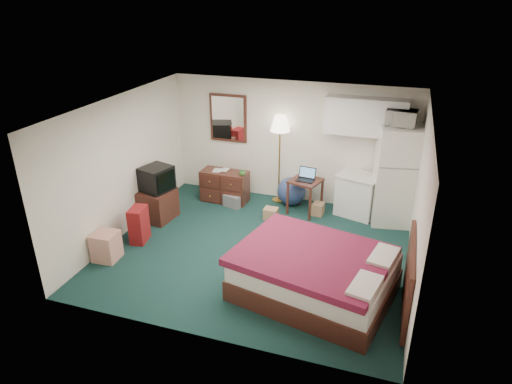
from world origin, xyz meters
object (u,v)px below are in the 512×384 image
(desk, at_px, (305,196))
(suitcase, at_px, (139,225))
(dresser, at_px, (225,186))
(tv_stand, at_px, (157,205))
(fridge, at_px, (396,175))
(kitchen_counter, at_px, (358,196))
(bed, at_px, (315,274))
(floor_lamp, at_px, (279,160))

(desk, xyz_separation_m, suitcase, (-2.54, -2.02, -0.03))
(suitcase, bearing_deg, dresser, 58.87)
(desk, height_order, tv_stand, desk)
(suitcase, bearing_deg, fridge, 18.58)
(dresser, bearing_deg, fridge, 4.82)
(dresser, relative_size, suitcase, 1.51)
(kitchen_counter, distance_m, suitcase, 4.20)
(fridge, bearing_deg, bed, -118.72)
(fridge, distance_m, suitcase, 4.79)
(floor_lamp, xyz_separation_m, kitchen_counter, (1.64, -0.14, -0.52))
(desk, height_order, bed, desk)
(desk, bearing_deg, suitcase, -125.27)
(desk, xyz_separation_m, bed, (0.72, -2.57, -0.01))
(suitcase, bearing_deg, kitchen_counter, 23.36)
(desk, height_order, fridge, fridge)
(desk, height_order, kitchen_counter, kitchen_counter)
(desk, bearing_deg, floor_lamp, 165.74)
(tv_stand, bearing_deg, floor_lamp, 43.45)
(dresser, height_order, kitchen_counter, kitchen_counter)
(dresser, distance_m, floor_lamp, 1.28)
(suitcase, bearing_deg, tv_stand, 89.26)
(kitchen_counter, bearing_deg, desk, -150.00)
(fridge, bearing_deg, dresser, 173.23)
(floor_lamp, distance_m, desk, 0.94)
(fridge, distance_m, bed, 2.98)
(kitchen_counter, xyz_separation_m, bed, (-0.28, -2.81, -0.06))
(bed, bearing_deg, tv_stand, 169.90)
(kitchen_counter, height_order, tv_stand, kitchen_counter)
(floor_lamp, height_order, desk, floor_lamp)
(floor_lamp, relative_size, kitchen_counter, 2.27)
(fridge, bearing_deg, desk, 176.86)
(desk, distance_m, bed, 2.67)
(floor_lamp, bearing_deg, kitchen_counter, -4.87)
(floor_lamp, distance_m, tv_stand, 2.61)
(dresser, bearing_deg, kitchen_counter, 6.48)
(desk, bearing_deg, fridge, 22.88)
(dresser, height_order, fridge, fridge)
(floor_lamp, bearing_deg, bed, -65.17)
(dresser, bearing_deg, desk, 1.27)
(desk, bearing_deg, tv_stand, -140.53)
(floor_lamp, relative_size, fridge, 0.97)
(tv_stand, distance_m, suitcase, 0.88)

